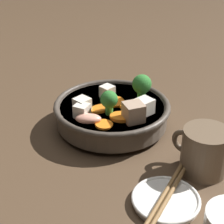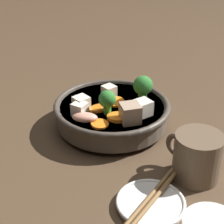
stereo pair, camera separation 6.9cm
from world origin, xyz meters
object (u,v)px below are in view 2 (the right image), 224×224
(side_saucer, at_px, (151,204))
(chopsticks_pair, at_px, (151,199))
(dark_mug, at_px, (197,156))
(stirfry_bowl, at_px, (112,111))

(side_saucer, relative_size, chopsticks_pair, 0.53)
(side_saucer, height_order, chopsticks_pair, chopsticks_pair)
(side_saucer, bearing_deg, chopsticks_pair, 0.00)
(chopsticks_pair, bearing_deg, dark_mug, -94.50)
(side_saucer, height_order, dark_mug, dark_mug)
(stirfry_bowl, distance_m, side_saucer, 0.25)
(side_saucer, distance_m, chopsticks_pair, 0.01)
(stirfry_bowl, bearing_deg, dark_mug, 173.63)
(chopsticks_pair, bearing_deg, stirfry_bowl, -33.69)
(stirfry_bowl, xyz_separation_m, side_saucer, (-0.21, 0.14, -0.03))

